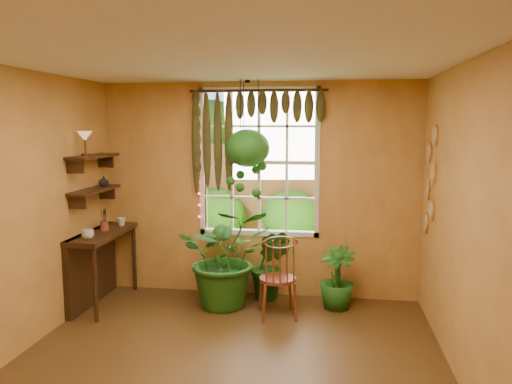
# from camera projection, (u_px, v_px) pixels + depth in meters

# --- Properties ---
(floor) EXTENTS (4.50, 4.50, 0.00)m
(floor) POSITION_uv_depth(u_px,v_px,m) (220.00, 381.00, 4.26)
(floor) COLOR #4E3416
(floor) RESTS_ON ground
(ceiling) EXTENTS (4.50, 4.50, 0.00)m
(ceiling) POSITION_uv_depth(u_px,v_px,m) (217.00, 57.00, 3.89)
(ceiling) COLOR white
(ceiling) RESTS_ON wall_back
(wall_back) EXTENTS (4.00, 0.00, 4.00)m
(wall_back) POSITION_uv_depth(u_px,v_px,m) (259.00, 190.00, 6.28)
(wall_back) COLOR gold
(wall_back) RESTS_ON floor
(wall_right) EXTENTS (0.00, 4.50, 4.50)m
(wall_right) POSITION_uv_depth(u_px,v_px,m) (476.00, 234.00, 3.78)
(wall_right) COLOR gold
(wall_right) RESTS_ON floor
(window) EXTENTS (1.52, 0.10, 1.86)m
(window) POSITION_uv_depth(u_px,v_px,m) (259.00, 162.00, 6.26)
(window) COLOR white
(window) RESTS_ON wall_back
(valance_vine) EXTENTS (1.70, 0.12, 1.10)m
(valance_vine) POSITION_uv_depth(u_px,v_px,m) (251.00, 116.00, 6.08)
(valance_vine) COLOR #34200E
(valance_vine) RESTS_ON window
(string_lights) EXTENTS (0.03, 0.03, 1.54)m
(string_lights) POSITION_uv_depth(u_px,v_px,m) (198.00, 158.00, 6.28)
(string_lights) COLOR #FF2633
(string_lights) RESTS_ON window
(wall_plates) EXTENTS (0.04, 0.32, 1.10)m
(wall_plates) POSITION_uv_depth(u_px,v_px,m) (430.00, 181.00, 5.51)
(wall_plates) COLOR #FFF8D0
(wall_plates) RESTS_ON wall_right
(counter_ledge) EXTENTS (0.40, 1.20, 0.90)m
(counter_ledge) POSITION_uv_depth(u_px,v_px,m) (95.00, 259.00, 6.04)
(counter_ledge) COLOR #34200E
(counter_ledge) RESTS_ON floor
(shelf_lower) EXTENTS (0.25, 0.90, 0.04)m
(shelf_lower) POSITION_uv_depth(u_px,v_px,m) (95.00, 190.00, 5.92)
(shelf_lower) COLOR #34200E
(shelf_lower) RESTS_ON wall_left
(shelf_upper) EXTENTS (0.25, 0.90, 0.04)m
(shelf_upper) POSITION_uv_depth(u_px,v_px,m) (93.00, 156.00, 5.86)
(shelf_upper) COLOR #34200E
(shelf_upper) RESTS_ON wall_left
(backyard) EXTENTS (14.00, 10.00, 12.00)m
(backyard) POSITION_uv_depth(u_px,v_px,m) (301.00, 166.00, 10.78)
(backyard) COLOR #255317
(backyard) RESTS_ON ground
(windsor_chair) EXTENTS (0.51, 0.52, 1.12)m
(windsor_chair) POSITION_uv_depth(u_px,v_px,m) (278.00, 290.00, 5.63)
(windsor_chair) COLOR brown
(windsor_chair) RESTS_ON floor
(potted_plant_left) EXTENTS (1.29, 1.18, 1.22)m
(potted_plant_left) POSITION_uv_depth(u_px,v_px,m) (227.00, 257.00, 5.94)
(potted_plant_left) COLOR #184D14
(potted_plant_left) RESTS_ON floor
(potted_plant_mid) EXTENTS (0.53, 0.45, 0.89)m
(potted_plant_mid) POSITION_uv_depth(u_px,v_px,m) (270.00, 265.00, 6.17)
(potted_plant_mid) COLOR #184D14
(potted_plant_mid) RESTS_ON floor
(potted_plant_right) EXTENTS (0.53, 0.53, 0.74)m
(potted_plant_right) POSITION_uv_depth(u_px,v_px,m) (337.00, 278.00, 5.90)
(potted_plant_right) COLOR #184D14
(potted_plant_right) RESTS_ON floor
(hanging_basket) EXTENTS (0.54, 0.54, 1.41)m
(hanging_basket) POSITION_uv_depth(u_px,v_px,m) (248.00, 151.00, 6.03)
(hanging_basket) COLOR black
(hanging_basket) RESTS_ON ceiling
(cup_a) EXTENTS (0.18, 0.18, 0.11)m
(cup_a) POSITION_uv_depth(u_px,v_px,m) (88.00, 234.00, 5.57)
(cup_a) COLOR silver
(cup_a) RESTS_ON counter_ledge
(cup_b) EXTENTS (0.12, 0.12, 0.10)m
(cup_b) POSITION_uv_depth(u_px,v_px,m) (121.00, 222.00, 6.32)
(cup_b) COLOR beige
(cup_b) RESTS_ON counter_ledge
(brush_jar) EXTENTS (0.09, 0.09, 0.34)m
(brush_jar) POSITION_uv_depth(u_px,v_px,m) (104.00, 220.00, 6.01)
(brush_jar) COLOR brown
(brush_jar) RESTS_ON counter_ledge
(shelf_vase) EXTENTS (0.15, 0.15, 0.13)m
(shelf_vase) POSITION_uv_depth(u_px,v_px,m) (104.00, 181.00, 6.14)
(shelf_vase) COLOR #B2AD99
(shelf_vase) RESTS_ON shelf_lower
(tiffany_lamp) EXTENTS (0.17, 0.17, 0.28)m
(tiffany_lamp) POSITION_uv_depth(u_px,v_px,m) (85.00, 138.00, 5.62)
(tiffany_lamp) COLOR brown
(tiffany_lamp) RESTS_ON shelf_upper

